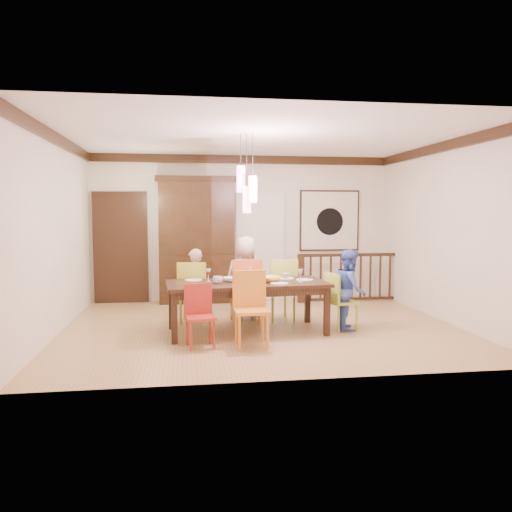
{
  "coord_description": "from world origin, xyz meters",
  "views": [
    {
      "loc": [
        -1.16,
        -7.53,
        1.77
      ],
      "look_at": [
        -0.07,
        0.06,
        1.1
      ],
      "focal_mm": 35.0,
      "sensor_mm": 36.0,
      "label": 1
    }
  ],
  "objects": [
    {
      "name": "napkin",
      "position": [
        -0.35,
        -0.66,
        0.76
      ],
      "size": [
        0.18,
        0.14,
        0.01
      ],
      "primitive_type": "cube",
      "color": "#D83359",
      "rests_on": "dining_table"
    },
    {
      "name": "chair_far_left",
      "position": [
        -1.03,
        0.41,
        0.57
      ],
      "size": [
        0.52,
        0.52,
        1.0
      ],
      "rotation": [
        0.0,
        0.0,
        2.96
      ],
      "color": "#AABC31",
      "rests_on": "floor"
    },
    {
      "name": "chair_near_mid",
      "position": [
        -0.31,
        -1.14,
        0.57
      ],
      "size": [
        0.46,
        0.46,
        1.0
      ],
      "rotation": [
        0.0,
        0.0,
        0.02
      ],
      "color": "orange",
      "rests_on": "floor"
    },
    {
      "name": "white_doorway",
      "position": [
        0.35,
        2.46,
        1.05
      ],
      "size": [
        0.97,
        0.05,
        2.22
      ],
      "primitive_type": "cube",
      "color": "silver",
      "rests_on": "wall_back"
    },
    {
      "name": "serving_bowl",
      "position": [
        0.05,
        -0.37,
        0.79
      ],
      "size": [
        0.4,
        0.4,
        0.08
      ],
      "primitive_type": "imported",
      "rotation": [
        0.0,
        0.0,
        0.21
      ],
      "color": "gold",
      "rests_on": "dining_table"
    },
    {
      "name": "chair_far_mid",
      "position": [
        -0.21,
        0.35,
        0.59
      ],
      "size": [
        0.5,
        0.5,
        1.04
      ],
      "rotation": [
        0.0,
        0.0,
        3.2
      ],
      "color": "#C45322",
      "rests_on": "floor"
    },
    {
      "name": "plate_near_left",
      "position": [
        -0.99,
        -0.68,
        0.76
      ],
      "size": [
        0.26,
        0.26,
        0.01
      ],
      "primitive_type": "cylinder",
      "color": "white",
      "rests_on": "dining_table"
    },
    {
      "name": "plate_far_mid",
      "position": [
        -0.23,
        -0.01,
        0.76
      ],
      "size": [
        0.26,
        0.26,
        0.01
      ],
      "primitive_type": "cylinder",
      "color": "white",
      "rests_on": "dining_table"
    },
    {
      "name": "wine_glass_a",
      "position": [
        -0.82,
        -0.2,
        0.84
      ],
      "size": [
        0.08,
        0.08,
        0.19
      ],
      "primitive_type": null,
      "color": "#590C19",
      "rests_on": "dining_table"
    },
    {
      "name": "chair_far_right",
      "position": [
        0.36,
        0.4,
        0.59
      ],
      "size": [
        0.54,
        0.54,
        1.02
      ],
      "rotation": [
        0.0,
        0.0,
        3.34
      ],
      "color": "#B6CF3E",
      "rests_on": "floor"
    },
    {
      "name": "wine_glass_c",
      "position": [
        -0.41,
        -0.55,
        0.84
      ],
      "size": [
        0.08,
        0.08,
        0.19
      ],
      "primitive_type": null,
      "color": "#590C19",
      "rests_on": "dining_table"
    },
    {
      "name": "plate_near_mid",
      "position": [
        0.17,
        -0.6,
        0.76
      ],
      "size": [
        0.26,
        0.26,
        0.01
      ],
      "primitive_type": "cylinder",
      "color": "white",
      "rests_on": "dining_table"
    },
    {
      "name": "panel_door",
      "position": [
        -2.4,
        2.45,
        1.05
      ],
      "size": [
        1.04,
        0.07,
        2.24
      ],
      "primitive_type": "cube",
      "color": "black",
      "rests_on": "wall_back"
    },
    {
      "name": "balustrade",
      "position": [
        2.1,
        1.95,
        0.5
      ],
      "size": [
        2.15,
        0.12,
        0.96
      ],
      "rotation": [
        0.0,
        0.0,
        -0.01
      ],
      "color": "black",
      "rests_on": "floor"
    },
    {
      "name": "cup_left",
      "position": [
        -0.7,
        -0.44,
        0.8
      ],
      "size": [
        0.18,
        0.18,
        0.11
      ],
      "primitive_type": "imported",
      "rotation": [
        0.0,
        0.0,
        -0.42
      ],
      "color": "silver",
      "rests_on": "dining_table"
    },
    {
      "name": "wall_right",
      "position": [
        3.0,
        0.0,
        1.45
      ],
      "size": [
        0.0,
        5.0,
        5.0
      ],
      "primitive_type": "plane",
      "rotation": [
        1.57,
        0.0,
        -1.57
      ],
      "color": "beige",
      "rests_on": "floor"
    },
    {
      "name": "plate_far_right",
      "position": [
        0.37,
        -0.08,
        0.76
      ],
      "size": [
        0.26,
        0.26,
        0.01
      ],
      "primitive_type": "cylinder",
      "color": "white",
      "rests_on": "dining_table"
    },
    {
      "name": "wine_glass_b",
      "position": [
        -0.19,
        -0.07,
        0.84
      ],
      "size": [
        0.08,
        0.08,
        0.19
      ],
      "primitive_type": null,
      "color": "silver",
      "rests_on": "dining_table"
    },
    {
      "name": "small_bowl",
      "position": [
        -0.51,
        -0.27,
        0.78
      ],
      "size": [
        0.24,
        0.24,
        0.07
      ],
      "primitive_type": "imported",
      "rotation": [
        0.0,
        0.0,
        -0.1
      ],
      "color": "white",
      "rests_on": "dining_table"
    },
    {
      "name": "chair_end_right",
      "position": [
        1.18,
        -0.34,
        0.5
      ],
      "size": [
        0.48,
        0.48,
        0.87
      ],
      "rotation": [
        0.0,
        0.0,
        1.84
      ],
      "color": "#A8BF36",
      "rests_on": "floor"
    },
    {
      "name": "crown_molding",
      "position": [
        0.0,
        0.0,
        2.82
      ],
      "size": [
        6.0,
        5.0,
        0.16
      ],
      "primitive_type": null,
      "color": "black",
      "rests_on": "wall_back"
    },
    {
      "name": "wine_glass_d",
      "position": [
        0.51,
        -0.45,
        0.84
      ],
      "size": [
        0.08,
        0.08,
        0.19
      ],
      "primitive_type": null,
      "color": "silver",
      "rests_on": "dining_table"
    },
    {
      "name": "ceiling",
      "position": [
        0.0,
        0.0,
        2.9
      ],
      "size": [
        6.0,
        6.0,
        0.0
      ],
      "primitive_type": "plane",
      "rotation": [
        3.14,
        0.0,
        0.0
      ],
      "color": "white",
      "rests_on": "wall_back"
    },
    {
      "name": "wall_left",
      "position": [
        -3.0,
        0.0,
        1.45
      ],
      "size": [
        0.0,
        5.0,
        5.0
      ],
      "primitive_type": "plane",
      "rotation": [
        1.57,
        0.0,
        1.57
      ],
      "color": "beige",
      "rests_on": "floor"
    },
    {
      "name": "person_far_mid",
      "position": [
        -0.18,
        0.54,
        0.69
      ],
      "size": [
        0.69,
        0.46,
        1.39
      ],
      "primitive_type": "imported",
      "rotation": [
        0.0,
        0.0,
        3.11
      ],
      "color": "#C7B497",
      "rests_on": "floor"
    },
    {
      "name": "cup_right",
      "position": [
        0.35,
        -0.15,
        0.8
      ],
      "size": [
        0.12,
        0.12,
        0.1
      ],
      "primitive_type": "imported",
      "rotation": [
        0.0,
        0.0,
        -0.13
      ],
      "color": "silver",
      "rests_on": "dining_table"
    },
    {
      "name": "china_hutch",
      "position": [
        -0.93,
        2.3,
        1.24
      ],
      "size": [
        1.56,
        0.46,
        2.47
      ],
      "color": "black",
      "rests_on": "floor"
    },
    {
      "name": "person_end_right",
      "position": [
        1.3,
        -0.36,
        0.61
      ],
      "size": [
        0.59,
        0.68,
        1.22
      ],
      "primitive_type": "imported",
      "rotation": [
        0.0,
        0.0,
        1.33
      ],
      "color": "#4561C2",
      "rests_on": "floor"
    },
    {
      "name": "wall_back",
      "position": [
        0.0,
        2.5,
        1.45
      ],
      "size": [
        6.0,
        0.0,
        6.0
      ],
      "primitive_type": "plane",
      "rotation": [
        1.57,
        0.0,
        0.0
      ],
      "color": "beige",
      "rests_on": "floor"
    },
    {
      "name": "chair_near_left",
      "position": [
        -0.97,
        -1.07,
        0.47
      ],
      "size": [
        0.42,
        0.42,
        0.82
      ],
      "rotation": [
        0.0,
        0.0,
        0.14
      ],
      "color": "maroon",
      "rests_on": "floor"
    },
    {
      "name": "painting",
      "position": [
        1.8,
        2.46,
        1.6
      ],
      "size": [
        1.25,
        0.06,
        1.25
      ],
      "color": "black",
      "rests_on": "wall_back"
    },
    {
      "name": "plate_far_left",
      "position": [
        -1.04,
        -0.07,
        0.76
      ],
      "size": [
        0.26,
        0.26,
        0.01
      ],
      "primitive_type": "cylinder",
      "color": "white",
      "rests_on": "dining_table"
    },
    {
      "name": "person_far_left",
      "position": [
        -1.01,
        0.54,
        0.59
      ],
      "size": [
        0.5,
        0.42,
        1.18
      ],
      "primitive_type": "imported",
      "rotation": [
        0.0,
        0.0,
        3.51
      ],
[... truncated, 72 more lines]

